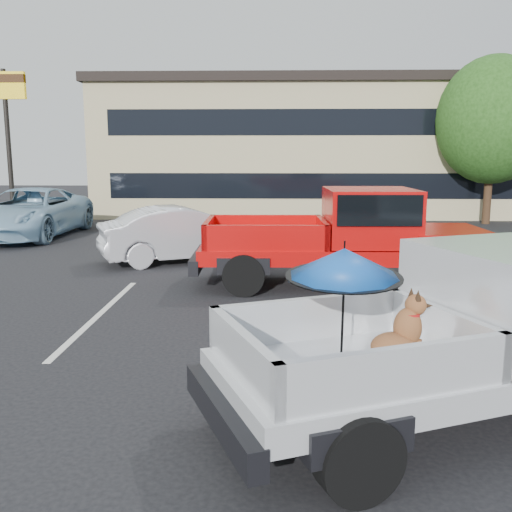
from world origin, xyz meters
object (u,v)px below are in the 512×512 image
Objects in this scene: tree_back at (381,125)px; silver_pickup at (492,323)px; red_pickup at (360,233)px; motel_sign at (6,106)px; tree_right at (493,120)px; blue_suv at (29,213)px; silver_sedan at (185,234)px.

tree_back is 26.34m from silver_pickup.
red_pickup is at bearing -101.50° from tree_back.
motel_sign is at bearing 140.68° from red_pickup.
tree_right is at bearing 48.15° from silver_pickup.
silver_sedan is at bearing -34.75° from blue_suv.
motel_sign is at bearing 106.32° from silver_pickup.
tree_back is at bearing -50.41° from silver_sedan.
silver_sedan is (-4.27, 2.72, -0.42)m from red_pickup.
tree_right is (19.00, 2.00, -0.44)m from motel_sign.
tree_right reaches higher than silver_sedan.
red_pickup is 1.44× the size of silver_sedan.
motel_sign reaches higher than silver_sedan.
silver_pickup is at bearing -51.80° from motel_sign.
blue_suv is (-10.87, 13.54, -0.20)m from silver_pickup.
silver_sedan is at bearing -41.10° from motel_sign.
motel_sign is 1.00× the size of silver_pickup.
silver_pickup is at bearing -86.88° from red_pickup.
motel_sign is 0.98× the size of blue_suv.
red_pickup is 12.62m from blue_suv.
motel_sign is 1.33× the size of silver_sedan.
tree_back is (16.00, 10.00, -0.24)m from motel_sign.
tree_back is at bearing 77.44° from red_pickup.
silver_pickup reaches higher than blue_suv.
red_pickup is (12.03, -9.49, -3.49)m from motel_sign.
tree_right is 1.11× the size of blue_suv.
silver_sedan is at bearing -142.00° from tree_right.
motel_sign is 0.93× the size of red_pickup.
tree_right is 13.78m from red_pickup.
silver_pickup is (12.50, -15.89, -3.60)m from motel_sign.
tree_right reaches higher than motel_sign.
silver_pickup is 10.27m from silver_sedan.
tree_right is 1.13× the size of silver_pickup.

